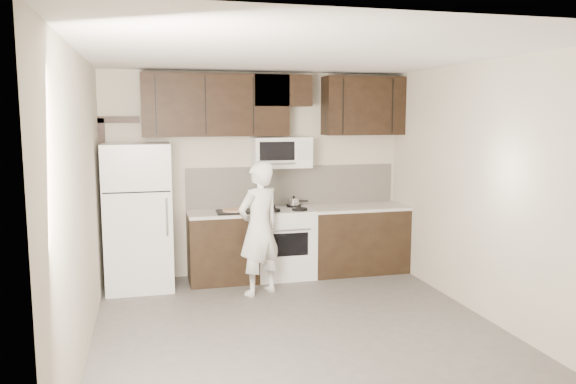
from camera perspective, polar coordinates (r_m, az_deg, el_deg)
name	(u,v)px	position (r m, az deg, el deg)	size (l,w,h in m)	color
floor	(301,332)	(5.74, 1.30, -14.03)	(4.50, 4.50, 0.00)	#53504E
back_wall	(256,174)	(7.56, -3.23, 1.83)	(4.00, 4.00, 0.00)	#B7B09C
ceiling	(302,54)	(5.36, 1.40, 13.85)	(4.50, 4.50, 0.00)	white
counter_run	(305,242)	(7.55, 1.79, -5.05)	(2.95, 0.64, 0.91)	black
stove	(284,242)	(7.47, -0.46, -5.15)	(0.76, 0.66, 0.94)	white
backsplash	(292,186)	(7.68, 0.46, 0.66)	(2.90, 0.02, 0.54)	beige
upper_cabinets	(274,104)	(7.39, -1.43, 8.94)	(3.48, 0.35, 0.78)	black
microwave	(281,152)	(7.41, -0.68, 4.05)	(0.76, 0.42, 0.40)	white
refrigerator	(138,217)	(7.13, -14.97, -2.44)	(0.80, 0.76, 1.80)	white
door_trim	(107,186)	(7.41, -17.89, 0.55)	(0.50, 0.08, 2.12)	black
saucepan	(294,202)	(7.56, 0.61, -1.05)	(0.27, 0.16, 0.15)	silver
baking_tray	(234,212)	(7.14, -5.46, -2.01)	(0.45, 0.33, 0.02)	black
pizza	(234,210)	(7.14, -5.47, -1.83)	(0.30, 0.30, 0.02)	#D3B38E
person	(259,228)	(6.68, -2.95, -3.71)	(0.59, 0.38, 1.61)	silver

